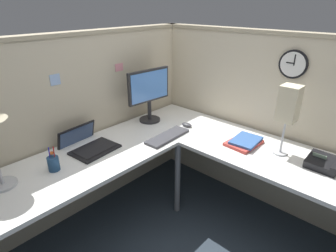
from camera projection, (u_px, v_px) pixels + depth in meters
ground_plane at (179, 228)px, 2.40m from camera, size 6.80×6.80×0.00m
cubicle_wall_back at (75, 129)px, 2.37m from camera, size 2.57×0.12×1.58m
cubicle_wall_right at (265, 122)px, 2.50m from camera, size 0.12×2.37×1.58m
desk at (172, 175)px, 2.02m from camera, size 2.35×2.15×0.73m
monitor at (149, 92)px, 2.58m from camera, size 0.46×0.20×0.50m
laptop at (87, 144)px, 2.20m from camera, size 0.37×0.41×0.22m
keyboard at (168, 137)px, 2.35m from camera, size 0.44×0.16×0.02m
computer_mouse at (187, 125)px, 2.57m from camera, size 0.06×0.10×0.03m
pen_cup at (53, 163)px, 1.88m from camera, size 0.08×0.08×0.18m
office_phone at (324, 164)px, 1.91m from camera, size 0.20×0.21×0.11m
book_stack at (245, 142)px, 2.24m from camera, size 0.30×0.23×0.04m
desk_lamp_paper at (289, 106)px, 1.96m from camera, size 0.13×0.13×0.53m
wall_clock at (293, 64)px, 2.14m from camera, size 0.04×0.22×0.22m
pinned_note_leftmost at (119, 67)px, 2.47m from camera, size 0.09×0.00×0.07m
pinned_note_middle at (55, 80)px, 2.06m from camera, size 0.08×0.00×0.08m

